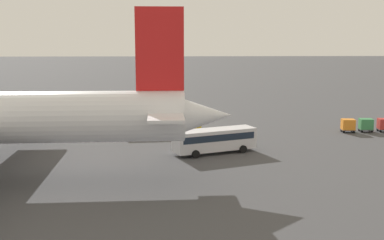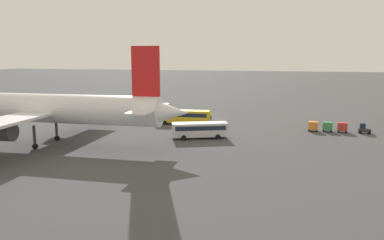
% 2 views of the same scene
% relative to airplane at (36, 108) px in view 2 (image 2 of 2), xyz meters
% --- Properties ---
extents(ground_plane, '(600.00, 600.00, 0.00)m').
position_rel_airplane_xyz_m(ground_plane, '(-25.87, -35.21, -6.53)').
color(ground_plane, '#424244').
extents(airplane, '(56.75, 49.15, 17.38)m').
position_rel_airplane_xyz_m(airplane, '(0.00, 0.00, 0.00)').
color(airplane, silver).
rests_on(airplane, ground).
extents(shuttle_bus_near, '(12.92, 3.93, 3.27)m').
position_rel_airplane_xyz_m(shuttle_bus_near, '(-19.94, -25.64, -4.57)').
color(shuttle_bus_near, gold).
rests_on(shuttle_bus_near, ground).
extents(shuttle_bus_far, '(10.89, 6.52, 3.06)m').
position_rel_airplane_xyz_m(shuttle_bus_far, '(-27.29, -11.91, -4.68)').
color(shuttle_bus_far, silver).
rests_on(shuttle_bus_far, ground).
extents(baggage_tug, '(2.52, 1.85, 2.10)m').
position_rel_airplane_xyz_m(baggage_tug, '(-58.99, -24.83, -5.59)').
color(baggage_tug, '#333338').
rests_on(baggage_tug, ground).
extents(worker_person, '(0.38, 0.38, 1.74)m').
position_rel_airplane_xyz_m(worker_person, '(-25.00, -34.07, -5.66)').
color(worker_person, '#1E1E2D').
rests_on(worker_person, ground).
extents(cargo_cart_red, '(2.13, 1.84, 2.06)m').
position_rel_airplane_xyz_m(cargo_cart_red, '(-54.81, -24.76, -5.33)').
color(cargo_cart_red, '#38383D').
rests_on(cargo_cart_red, ground).
extents(cargo_cart_green, '(2.13, 1.84, 2.06)m').
position_rel_airplane_xyz_m(cargo_cart_green, '(-51.90, -24.79, -5.33)').
color(cargo_cart_green, '#38383D').
rests_on(cargo_cart_green, ground).
extents(cargo_cart_orange, '(2.13, 1.84, 2.06)m').
position_rel_airplane_xyz_m(cargo_cart_orange, '(-48.99, -24.50, -5.33)').
color(cargo_cart_orange, '#38383D').
rests_on(cargo_cart_orange, ground).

